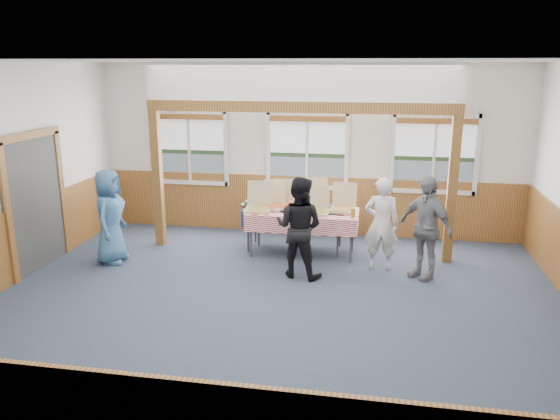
% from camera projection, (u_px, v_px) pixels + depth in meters
% --- Properties ---
extents(floor, '(8.00, 8.00, 0.00)m').
position_uv_depth(floor, '(273.00, 308.00, 7.30)').
color(floor, '#2B3947').
rests_on(floor, ground).
extents(ceiling, '(8.00, 8.00, 0.00)m').
position_uv_depth(ceiling, '(272.00, 61.00, 6.47)').
color(ceiling, white).
rests_on(ceiling, wall_back).
extents(wall_back, '(8.00, 0.00, 8.00)m').
position_uv_depth(wall_back, '(307.00, 150.00, 10.21)').
color(wall_back, silver).
rests_on(wall_back, floor).
extents(wall_front, '(8.00, 0.00, 8.00)m').
position_uv_depth(wall_front, '(171.00, 313.00, 3.56)').
color(wall_front, silver).
rests_on(wall_front, floor).
extents(wainscot_back, '(7.98, 0.05, 1.10)m').
position_uv_depth(wainscot_back, '(307.00, 205.00, 10.46)').
color(wainscot_back, brown).
rests_on(wainscot_back, floor).
extents(wainscot_left, '(0.05, 6.98, 1.10)m').
position_uv_depth(wainscot_left, '(1.00, 252.00, 7.83)').
color(wainscot_left, brown).
rests_on(wainscot_left, floor).
extents(cased_opening, '(0.06, 1.30, 2.10)m').
position_uv_depth(cased_opening, '(36.00, 203.00, 8.56)').
color(cased_opening, '#383838').
rests_on(cased_opening, wall_left).
extents(window_left, '(1.56, 0.10, 1.46)m').
position_uv_depth(window_left, '(189.00, 143.00, 10.54)').
color(window_left, silver).
rests_on(window_left, wall_back).
extents(window_mid, '(1.56, 0.10, 1.46)m').
position_uv_depth(window_mid, '(307.00, 146.00, 10.15)').
color(window_mid, silver).
rests_on(window_mid, wall_back).
extents(window_right, '(1.56, 0.10, 1.46)m').
position_uv_depth(window_right, '(435.00, 150.00, 9.76)').
color(window_right, silver).
rests_on(window_right, wall_back).
extents(post_left, '(0.15, 0.15, 2.40)m').
position_uv_depth(post_left, '(158.00, 179.00, 9.60)').
color(post_left, '#583613').
rests_on(post_left, floor).
extents(post_right, '(0.15, 0.15, 2.40)m').
position_uv_depth(post_right, '(452.00, 190.00, 8.76)').
color(post_right, '#583613').
rests_on(post_right, floor).
extents(cross_beam, '(5.15, 0.18, 0.18)m').
position_uv_depth(cross_beam, '(299.00, 107.00, 8.84)').
color(cross_beam, '#583613').
rests_on(cross_beam, post_left).
extents(table_left, '(1.83, 1.07, 0.76)m').
position_uv_depth(table_left, '(295.00, 211.00, 9.46)').
color(table_left, '#383838').
rests_on(table_left, floor).
extents(table_right, '(1.95, 1.09, 0.76)m').
position_uv_depth(table_right, '(303.00, 214.00, 9.23)').
color(table_right, '#383838').
rests_on(table_right, floor).
extents(pizza_box_a, '(0.45, 0.54, 0.45)m').
position_uv_depth(pizza_box_a, '(271.00, 204.00, 9.39)').
color(pizza_box_a, tan).
rests_on(pizza_box_a, table_left).
extents(pizza_box_b, '(0.49, 0.57, 0.46)m').
position_uv_depth(pizza_box_b, '(316.00, 202.00, 9.52)').
color(pizza_box_b, tan).
rests_on(pizza_box_b, table_left).
extents(pizza_box_c, '(0.46, 0.55, 0.47)m').
position_uv_depth(pizza_box_c, '(258.00, 207.00, 9.23)').
color(pizza_box_c, tan).
rests_on(pizza_box_c, table_right).
extents(pizza_box_d, '(0.48, 0.56, 0.46)m').
position_uv_depth(pizza_box_d, '(284.00, 204.00, 9.44)').
color(pizza_box_d, tan).
rests_on(pizza_box_d, table_right).
extents(pizza_box_e, '(0.42, 0.50, 0.43)m').
position_uv_depth(pizza_box_e, '(317.00, 209.00, 9.08)').
color(pizza_box_e, tan).
rests_on(pizza_box_e, table_right).
extents(pizza_box_f, '(0.45, 0.53, 0.45)m').
position_uv_depth(pizza_box_f, '(342.00, 207.00, 9.22)').
color(pizza_box_f, tan).
rests_on(pizza_box_f, table_right).
extents(veggie_tray, '(0.41, 0.41, 0.09)m').
position_uv_depth(veggie_tray, '(253.00, 204.00, 9.56)').
color(veggie_tray, black).
rests_on(veggie_tray, table_left).
extents(drink_glass, '(0.07, 0.07, 0.15)m').
position_uv_depth(drink_glass, '(353.00, 213.00, 8.81)').
color(drink_glass, olive).
rests_on(drink_glass, table_right).
extents(woman_white, '(0.56, 0.38, 1.49)m').
position_uv_depth(woman_white, '(382.00, 224.00, 8.54)').
color(woman_white, silver).
rests_on(woman_white, floor).
extents(woman_black, '(0.88, 0.76, 1.56)m').
position_uv_depth(woman_black, '(299.00, 227.00, 8.24)').
color(woman_black, black).
rests_on(woman_black, floor).
extents(man_blue, '(0.56, 0.80, 1.55)m').
position_uv_depth(man_blue, '(110.00, 216.00, 8.83)').
color(man_blue, '#396490').
rests_on(man_blue, floor).
extents(person_grey, '(0.94, 0.92, 1.58)m').
position_uv_depth(person_grey, '(425.00, 227.00, 8.19)').
color(person_grey, slate).
rests_on(person_grey, floor).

